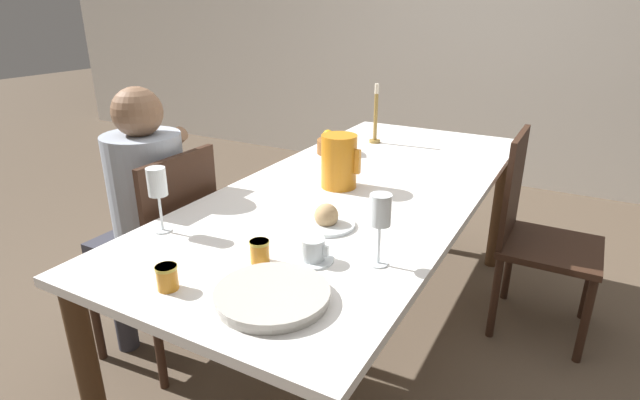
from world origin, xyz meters
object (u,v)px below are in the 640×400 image
at_px(red_pitcher, 339,161).
at_px(jam_jar_red, 260,251).
at_px(teacup_near_person, 313,251).
at_px(wine_glass_water, 380,213).
at_px(serving_tray, 272,295).
at_px(fruit_bowl, 335,145).
at_px(wine_glass_juice, 157,186).
at_px(person_seated, 145,205).
at_px(jam_jar_amber, 167,276).
at_px(bread_plate, 326,219).
at_px(chair_opposite, 535,231).
at_px(candlestick_tall, 375,120).
at_px(chair_person_side, 165,255).

distance_m(red_pitcher, jam_jar_red, 0.69).
bearing_deg(jam_jar_red, teacup_near_person, 32.10).
height_order(wine_glass_water, serving_tray, wine_glass_water).
bearing_deg(fruit_bowl, wine_glass_juice, -93.72).
xyz_separation_m(person_seated, teacup_near_person, (0.89, -0.19, 0.10)).
xyz_separation_m(wine_glass_water, jam_jar_red, (-0.30, -0.15, -0.12)).
bearing_deg(jam_jar_amber, red_pitcher, 87.81).
bearing_deg(wine_glass_juice, jam_jar_red, -2.55).
height_order(wine_glass_juice, bread_plate, wine_glass_juice).
bearing_deg(bread_plate, chair_opposite, 58.17).
bearing_deg(person_seated, red_pitcher, -58.80).
height_order(jam_jar_red, candlestick_tall, candlestick_tall).
xyz_separation_m(chair_person_side, red_pitcher, (0.58, 0.42, 0.38)).
height_order(wine_glass_juice, jam_jar_red, wine_glass_juice).
bearing_deg(fruit_bowl, chair_person_side, -112.23).
relative_size(wine_glass_water, jam_jar_red, 3.19).
xyz_separation_m(serving_tray, jam_jar_amber, (-0.27, -0.08, 0.02)).
bearing_deg(person_seated, jam_jar_red, -109.20).
distance_m(jam_jar_amber, jam_jar_red, 0.27).
xyz_separation_m(person_seated, wine_glass_juice, (0.37, -0.25, 0.23)).
height_order(wine_glass_juice, fruit_bowl, wine_glass_juice).
bearing_deg(red_pitcher, teacup_near_person, -69.75).
distance_m(wine_glass_water, jam_jar_red, 0.36).
bearing_deg(serving_tray, candlestick_tall, 103.87).
distance_m(jam_jar_amber, fruit_bowl, 1.35).
bearing_deg(teacup_near_person, red_pitcher, 110.25).
bearing_deg(chair_opposite, jam_jar_red, -26.75).
relative_size(serving_tray, bread_plate, 1.52).
xyz_separation_m(bread_plate, fruit_bowl, (-0.38, 0.79, 0.02)).
distance_m(serving_tray, jam_jar_red, 0.21).
bearing_deg(jam_jar_red, chair_person_side, 159.01).
bearing_deg(chair_person_side, fruit_bowl, -22.23).
height_order(person_seated, candlestick_tall, person_seated).
height_order(bread_plate, candlestick_tall, candlestick_tall).
height_order(wine_glass_water, candlestick_tall, candlestick_tall).
bearing_deg(red_pitcher, serving_tray, -74.18).
distance_m(wine_glass_water, wine_glass_juice, 0.72).
bearing_deg(teacup_near_person, chair_person_side, 167.51).
bearing_deg(bread_plate, person_seated, -176.82).
height_order(chair_person_side, wine_glass_juice, wine_glass_juice).
distance_m(serving_tray, jam_jar_amber, 0.28).
distance_m(chair_opposite, bread_plate, 1.14).
xyz_separation_m(wine_glass_juice, jam_jar_amber, (0.28, -0.25, -0.12)).
xyz_separation_m(chair_opposite, serving_tray, (-0.48, -1.40, 0.29)).
xyz_separation_m(teacup_near_person, jam_jar_red, (-0.13, -0.08, 0.01)).
distance_m(teacup_near_person, jam_jar_amber, 0.41).
bearing_deg(jam_jar_amber, chair_person_side, 138.05).
distance_m(wine_glass_water, serving_tray, 0.37).
relative_size(serving_tray, jam_jar_red, 4.37).
bearing_deg(teacup_near_person, chair_opposite, 66.81).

